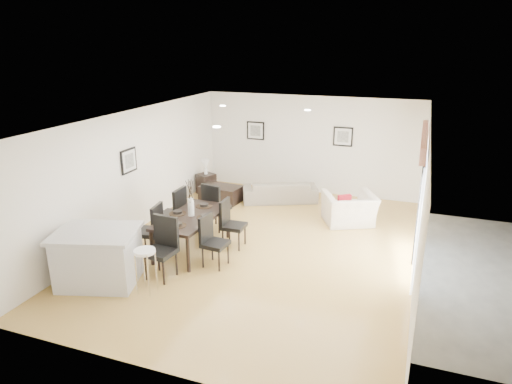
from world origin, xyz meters
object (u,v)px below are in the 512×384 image
(sofa, at_px, (280,191))
(dining_chair_head, at_px, (163,244))
(dining_chair_enear, at_px, (211,238))
(dining_chair_efar, at_px, (230,221))
(kitchen_island, at_px, (98,257))
(coffee_table, at_px, (221,194))
(armchair, at_px, (349,209))
(dining_chair_wnear, at_px, (152,227))
(dining_chair_wfar, at_px, (175,210))
(side_table, at_px, (206,184))
(bar_stool, at_px, (145,256))
(dining_table, at_px, (192,219))
(dining_chair_foot, at_px, (214,204))

(sofa, xyz_separation_m, dining_chair_head, (-0.77, -4.64, 0.34))
(dining_chair_enear, height_order, dining_chair_efar, dining_chair_efar)
(kitchen_island, bearing_deg, coffee_table, 70.32)
(sofa, xyz_separation_m, armchair, (1.99, -0.98, 0.08))
(dining_chair_head, relative_size, coffee_table, 1.07)
(sofa, bearing_deg, dining_chair_wnear, 46.35)
(dining_chair_wfar, distance_m, side_table, 3.07)
(sofa, distance_m, armchair, 2.22)
(dining_chair_wfar, xyz_separation_m, side_table, (-0.72, 2.96, -0.35))
(dining_chair_wnear, xyz_separation_m, coffee_table, (-0.06, 3.41, -0.38))
(dining_chair_wfar, distance_m, bar_stool, 2.29)
(dining_table, bearing_deg, dining_chair_head, -87.73)
(side_table, bearing_deg, dining_chair_enear, -62.66)
(dining_chair_efar, distance_m, coffee_table, 2.87)
(dining_chair_wnear, xyz_separation_m, dining_chair_head, (0.65, -0.68, 0.04))
(dining_chair_wnear, height_order, dining_chair_efar, dining_chair_wnear)
(coffee_table, relative_size, side_table, 1.86)
(dining_chair_wfar, distance_m, dining_chair_enear, 1.56)
(side_table, distance_m, bar_stool, 5.35)
(armchair, bearing_deg, side_table, -38.59)
(dining_chair_efar, height_order, dining_chair_foot, dining_chair_foot)
(side_table, xyz_separation_m, kitchen_island, (0.43, -5.15, 0.21))
(kitchen_island, relative_size, bar_stool, 2.09)
(dining_chair_efar, xyz_separation_m, dining_chair_foot, (-0.66, 0.67, 0.05))
(dining_table, height_order, coffee_table, dining_table)
(armchair, relative_size, dining_table, 0.61)
(side_table, relative_size, bar_stool, 0.72)
(dining_chair_head, distance_m, coffee_table, 4.17)
(dining_chair_wfar, relative_size, bar_stool, 1.43)
(dining_chair_efar, bearing_deg, dining_chair_foot, 43.83)
(dining_chair_wnear, xyz_separation_m, dining_chair_foot, (0.62, 1.57, 0.02))
(dining_chair_head, bearing_deg, sofa, 85.51)
(dining_table, distance_m, kitchen_island, 1.98)
(dining_chair_head, bearing_deg, side_table, 111.63)
(dining_chair_enear, xyz_separation_m, bar_stool, (-0.60, -1.29, 0.12))
(dining_chair_wfar, height_order, side_table, dining_chair_wfar)
(side_table, bearing_deg, dining_table, -68.37)
(sofa, xyz_separation_m, kitchen_island, (-1.71, -5.25, 0.21))
(bar_stool, bearing_deg, dining_chair_head, 92.89)
(sofa, height_order, coffee_table, sofa)
(dining_chair_wnear, distance_m, kitchen_island, 1.33)
(dining_chair_efar, height_order, coffee_table, dining_chair_efar)
(dining_chair_wnear, height_order, dining_chair_head, dining_chair_head)
(bar_stool, bearing_deg, sofa, 82.02)
(armchair, height_order, kitchen_island, kitchen_island)
(dining_chair_efar, bearing_deg, kitchen_island, 143.42)
(sofa, relative_size, kitchen_island, 1.19)
(armchair, height_order, dining_chair_wfar, dining_chair_wfar)
(dining_chair_enear, distance_m, side_table, 4.36)
(armchair, relative_size, dining_chair_head, 1.00)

